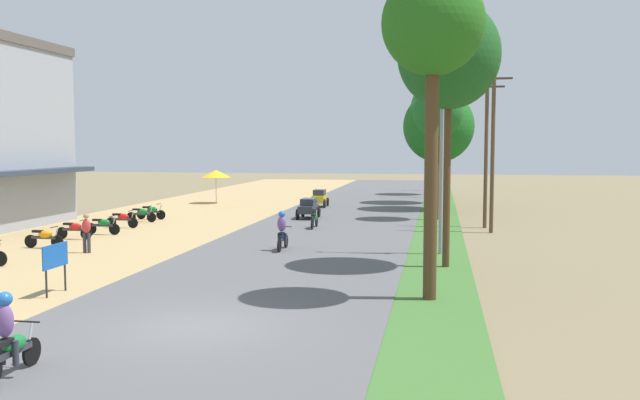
# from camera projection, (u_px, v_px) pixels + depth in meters

# --- Properties ---
(ground_plane) EXTENTS (180.00, 180.00, 0.00)m
(ground_plane) POSITION_uv_depth(u_px,v_px,m) (197.00, 330.00, 16.47)
(ground_plane) COLOR #7A6B4C
(road_strip) EXTENTS (9.00, 140.00, 0.08)m
(road_strip) POSITION_uv_depth(u_px,v_px,m) (197.00, 328.00, 16.47)
(road_strip) COLOR #565659
(road_strip) RESTS_ON ground
(median_strip) EXTENTS (2.40, 140.00, 0.06)m
(median_strip) POSITION_uv_depth(u_px,v_px,m) (436.00, 340.00, 15.49)
(median_strip) COLOR #3D6B2D
(median_strip) RESTS_ON ground
(parked_motorbike_second) EXTENTS (1.80, 0.54, 0.94)m
(parked_motorbike_second) POSITION_uv_depth(u_px,v_px,m) (44.00, 237.00, 29.07)
(parked_motorbike_second) COLOR black
(parked_motorbike_second) RESTS_ON dirt_shoulder
(parked_motorbike_third) EXTENTS (1.80, 0.54, 0.94)m
(parked_motorbike_third) POSITION_uv_depth(u_px,v_px,m) (74.00, 229.00, 31.82)
(parked_motorbike_third) COLOR black
(parked_motorbike_third) RESTS_ON dirt_shoulder
(parked_motorbike_fourth) EXTENTS (1.80, 0.54, 0.94)m
(parked_motorbike_fourth) POSITION_uv_depth(u_px,v_px,m) (103.00, 225.00, 33.47)
(parked_motorbike_fourth) COLOR black
(parked_motorbike_fourth) RESTS_ON dirt_shoulder
(parked_motorbike_fifth) EXTENTS (1.80, 0.54, 0.94)m
(parked_motorbike_fifth) POSITION_uv_depth(u_px,v_px,m) (122.00, 219.00, 36.18)
(parked_motorbike_fifth) COLOR black
(parked_motorbike_fifth) RESTS_ON dirt_shoulder
(parked_motorbike_sixth) EXTENTS (1.80, 0.54, 0.94)m
(parked_motorbike_sixth) POSITION_uv_depth(u_px,v_px,m) (142.00, 213.00, 38.96)
(parked_motorbike_sixth) COLOR black
(parked_motorbike_sixth) RESTS_ON dirt_shoulder
(parked_motorbike_seventh) EXTENTS (1.80, 0.54, 0.94)m
(parked_motorbike_seventh) POSITION_uv_depth(u_px,v_px,m) (151.00, 211.00, 40.35)
(parked_motorbike_seventh) COLOR black
(parked_motorbike_seventh) RESTS_ON dirt_shoulder
(street_signboard) EXTENTS (0.06, 1.30, 1.50)m
(street_signboard) POSITION_uv_depth(u_px,v_px,m) (55.00, 259.00, 20.03)
(street_signboard) COLOR #262628
(street_signboard) RESTS_ON dirt_shoulder
(vendor_umbrella) EXTENTS (2.20, 2.20, 2.52)m
(vendor_umbrella) POSITION_uv_depth(u_px,v_px,m) (216.00, 174.00, 51.43)
(vendor_umbrella) COLOR #99999E
(vendor_umbrella) RESTS_ON dirt_shoulder
(pedestrian_on_shoulder) EXTENTS (0.38, 0.27, 1.62)m
(pedestrian_on_shoulder) POSITION_uv_depth(u_px,v_px,m) (86.00, 231.00, 27.76)
(pedestrian_on_shoulder) COLOR #33333D
(pedestrian_on_shoulder) RESTS_ON dirt_shoulder
(median_tree_nearest) EXTENTS (2.87, 2.87, 9.24)m
(median_tree_nearest) POSITION_uv_depth(u_px,v_px,m) (433.00, 29.00, 18.89)
(median_tree_nearest) COLOR #4C351E
(median_tree_nearest) RESTS_ON median_strip
(median_tree_second) EXTENTS (3.64, 3.64, 9.52)m
(median_tree_second) POSITION_uv_depth(u_px,v_px,m) (449.00, 56.00, 24.08)
(median_tree_second) COLOR #4C351E
(median_tree_second) RESTS_ON median_strip
(median_tree_third) EXTENTS (2.93, 2.93, 7.83)m
(median_tree_third) POSITION_uv_depth(u_px,v_px,m) (438.00, 113.00, 39.73)
(median_tree_third) COLOR #4C351E
(median_tree_third) RESTS_ON median_strip
(median_tree_fourth) EXTENTS (4.79, 4.79, 8.11)m
(median_tree_fourth) POSITION_uv_depth(u_px,v_px,m) (439.00, 127.00, 46.12)
(median_tree_fourth) COLOR #4C351E
(median_tree_fourth) RESTS_ON median_strip
(median_tree_fifth) EXTENTS (4.16, 4.16, 9.41)m
(median_tree_fifth) POSITION_uv_depth(u_px,v_px,m) (438.00, 112.00, 51.14)
(median_tree_fifth) COLOR #4C351E
(median_tree_fifth) RESTS_ON median_strip
(median_tree_sixth) EXTENTS (3.47, 3.47, 9.36)m
(median_tree_sixth) POSITION_uv_depth(u_px,v_px,m) (439.00, 114.00, 59.85)
(median_tree_sixth) COLOR #4C351E
(median_tree_sixth) RESTS_ON median_strip
(streetlamp_near) EXTENTS (3.16, 0.20, 7.25)m
(streetlamp_near) POSITION_uv_depth(u_px,v_px,m) (442.00, 150.00, 27.25)
(streetlamp_near) COLOR gray
(streetlamp_near) RESTS_ON median_strip
(streetlamp_mid) EXTENTS (3.16, 0.20, 7.21)m
(streetlamp_mid) POSITION_uv_depth(u_px,v_px,m) (441.00, 148.00, 56.68)
(streetlamp_mid) COLOR gray
(streetlamp_mid) RESTS_ON median_strip
(streetlamp_far) EXTENTS (3.16, 0.20, 7.39)m
(streetlamp_far) POSITION_uv_depth(u_px,v_px,m) (441.00, 146.00, 65.63)
(streetlamp_far) COLOR gray
(streetlamp_far) RESTS_ON median_strip
(utility_pole_near) EXTENTS (1.80, 0.20, 8.05)m
(utility_pole_near) POSITION_uv_depth(u_px,v_px,m) (486.00, 150.00, 36.38)
(utility_pole_near) COLOR brown
(utility_pole_near) RESTS_ON ground
(utility_pole_far) EXTENTS (1.80, 0.20, 8.28)m
(utility_pole_far) POSITION_uv_depth(u_px,v_px,m) (493.00, 148.00, 34.32)
(utility_pole_far) COLOR brown
(utility_pole_far) RESTS_ON ground
(car_sedan_charcoal) EXTENTS (1.10, 2.26, 1.19)m
(car_sedan_charcoal) POSITION_uv_depth(u_px,v_px,m) (308.00, 207.00, 40.70)
(car_sedan_charcoal) COLOR #282D33
(car_sedan_charcoal) RESTS_ON road_strip
(car_hatchback_yellow) EXTENTS (1.04, 2.00, 1.23)m
(car_hatchback_yellow) POSITION_uv_depth(u_px,v_px,m) (320.00, 197.00, 48.28)
(car_hatchback_yellow) COLOR gold
(car_hatchback_yellow) RESTS_ON road_strip
(motorbike_foreground_rider) EXTENTS (0.54, 1.80, 1.66)m
(motorbike_foreground_rider) POSITION_uv_depth(u_px,v_px,m) (9.00, 337.00, 12.83)
(motorbike_foreground_rider) COLOR black
(motorbike_foreground_rider) RESTS_ON road_strip
(motorbike_ahead_second) EXTENTS (0.54, 1.80, 1.66)m
(motorbike_ahead_second) POSITION_uv_depth(u_px,v_px,m) (282.00, 232.00, 28.39)
(motorbike_ahead_second) COLOR black
(motorbike_ahead_second) RESTS_ON road_strip
(motorbike_ahead_third) EXTENTS (0.54, 1.80, 0.94)m
(motorbike_ahead_third) POSITION_uv_depth(u_px,v_px,m) (315.00, 219.00, 36.03)
(motorbike_ahead_third) COLOR black
(motorbike_ahead_third) RESTS_ON road_strip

